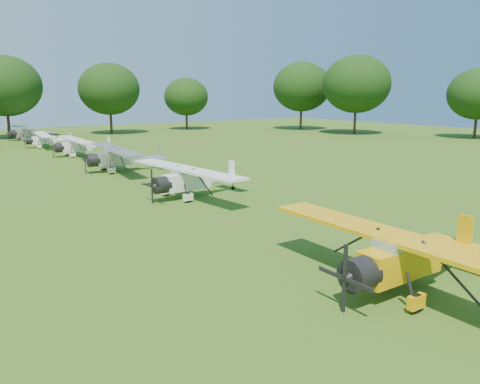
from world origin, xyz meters
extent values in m
plane|color=#2D5314|center=(0.00, 0.00, 0.00)|extent=(160.00, 160.00, 0.00)
cylinder|color=black|center=(58.91, 14.93, 2.01)|extent=(0.44, 0.44, 4.02)
ellipsoid|color=black|center=(58.91, 14.93, 6.93)|extent=(9.39, 9.39, 7.98)
cylinder|color=black|center=(49.43, 31.44, 2.50)|extent=(0.44, 0.44, 4.99)
ellipsoid|color=black|center=(49.43, 31.44, 8.60)|extent=(11.65, 11.65, 9.90)
cylinder|color=black|center=(48.89, 44.97, 2.41)|extent=(0.44, 0.44, 4.81)
ellipsoid|color=black|center=(48.89, 44.97, 8.29)|extent=(11.23, 11.23, 9.55)
cylinder|color=black|center=(30.33, 58.05, 1.85)|extent=(0.44, 0.44, 3.70)
ellipsoid|color=black|center=(30.33, 58.05, 6.37)|extent=(8.63, 8.63, 7.34)
cylinder|color=black|center=(14.28, 56.21, 2.25)|extent=(0.44, 0.44, 4.51)
ellipsoid|color=black|center=(14.28, 56.21, 7.77)|extent=(10.52, 10.52, 8.94)
cylinder|color=black|center=(-2.12, 56.74, 2.37)|extent=(0.44, 0.44, 4.74)
ellipsoid|color=black|center=(-2.12, 56.74, 8.16)|extent=(11.05, 11.05, 9.39)
cube|color=#DCA009|center=(-0.59, -15.66, 1.15)|extent=(3.51, 1.05, 1.15)
cone|color=#DCA009|center=(2.37, -15.67, 0.99)|extent=(3.07, 1.00, 0.99)
cube|color=#8CA5B2|center=(-0.70, -15.66, 1.75)|extent=(1.76, 1.02, 0.60)
cylinder|color=black|center=(-2.67, -15.65, 1.15)|extent=(0.99, 1.14, 1.14)
cube|color=black|center=(-3.39, -15.65, 1.15)|extent=(0.07, 0.13, 2.30)
cube|color=#DCA009|center=(-0.70, -15.66, 2.03)|extent=(1.63, 11.63, 0.15)
cube|color=#DCA009|center=(3.47, -15.67, 1.54)|extent=(0.11, 0.60, 1.43)
cube|color=#DCA009|center=(3.36, -15.67, 1.04)|extent=(0.94, 3.07, 0.10)
cylinder|color=black|center=(-1.47, -17.02, 0.33)|extent=(0.66, 0.18, 0.66)
cylinder|color=black|center=(-1.46, -14.28, 0.33)|extent=(0.66, 0.18, 0.66)
cylinder|color=black|center=(3.58, -15.67, 0.13)|extent=(0.26, 0.09, 0.26)
cube|color=white|center=(0.62, 2.49, 1.12)|extent=(3.51, 1.37, 1.12)
cone|color=white|center=(3.49, 2.80, 0.96)|extent=(3.08, 1.28, 0.96)
cube|color=#8CA5B2|center=(0.51, 2.48, 1.71)|extent=(1.81, 1.16, 0.59)
cylinder|color=black|center=(-1.40, 2.27, 1.12)|extent=(1.08, 1.21, 1.11)
cube|color=black|center=(-2.09, 2.20, 1.12)|extent=(0.08, 0.13, 2.25)
cube|color=white|center=(0.51, 2.48, 1.98)|extent=(2.75, 11.44, 0.15)
cube|color=white|center=(4.55, 2.91, 1.50)|extent=(0.17, 0.60, 1.39)
cube|color=white|center=(4.45, 2.90, 1.02)|extent=(1.22, 3.07, 0.10)
cylinder|color=black|center=(-0.09, 1.07, 0.32)|extent=(0.66, 0.24, 0.64)
cylinder|color=black|center=(-0.37, 3.73, 0.32)|extent=(0.66, 0.24, 0.64)
cylinder|color=black|center=(4.66, 2.92, 0.13)|extent=(0.26, 0.11, 0.26)
cube|color=#B8B7BC|center=(0.56, 15.87, 1.16)|extent=(3.62, 1.36, 1.16)
cone|color=#B8B7BC|center=(3.54, 15.61, 1.00)|extent=(3.18, 1.27, 1.00)
cube|color=#8CA5B2|center=(0.45, 15.88, 1.77)|extent=(1.86, 1.17, 0.61)
cylinder|color=black|center=(-1.54, 16.06, 1.16)|extent=(1.09, 1.24, 1.15)
cube|color=black|center=(-2.26, 16.12, 1.16)|extent=(0.08, 0.14, 2.33)
cube|color=#B8B7BC|center=(0.45, 15.88, 2.05)|extent=(2.64, 11.84, 0.16)
cube|color=#B8B7BC|center=(4.64, 15.51, 1.55)|extent=(0.16, 0.62, 1.44)
cube|color=#B8B7BC|center=(4.53, 15.52, 1.05)|extent=(1.21, 3.17, 0.10)
cylinder|color=black|center=(-0.45, 14.57, 0.33)|extent=(0.68, 0.24, 0.66)
cylinder|color=black|center=(-0.20, 17.33, 0.33)|extent=(0.68, 0.24, 0.66)
cylinder|color=black|center=(4.75, 15.50, 0.13)|extent=(0.27, 0.11, 0.27)
cube|color=white|center=(0.57, 28.92, 1.07)|extent=(3.25, 0.99, 1.07)
cone|color=white|center=(3.31, 28.90, 0.91)|extent=(2.85, 0.93, 0.91)
cube|color=#8CA5B2|center=(0.47, 28.92, 1.62)|extent=(1.63, 0.94, 0.56)
cylinder|color=black|center=(-1.36, 28.93, 1.07)|extent=(0.92, 1.06, 1.06)
cube|color=black|center=(-2.02, 28.93, 1.07)|extent=(0.06, 0.12, 2.13)
cube|color=white|center=(0.47, 28.92, 1.88)|extent=(1.55, 10.77, 0.14)
cube|color=white|center=(4.32, 28.89, 1.42)|extent=(0.11, 0.56, 1.32)
cube|color=white|center=(4.22, 28.89, 0.96)|extent=(0.88, 2.85, 0.09)
cylinder|color=black|center=(-0.25, 27.65, 0.30)|extent=(0.61, 0.17, 0.61)
cylinder|color=black|center=(-0.23, 30.19, 0.30)|extent=(0.61, 0.17, 0.61)
cylinder|color=black|center=(4.43, 28.89, 0.12)|extent=(0.24, 0.08, 0.24)
cube|color=white|center=(-0.52, 40.25, 0.97)|extent=(3.03, 1.15, 0.97)
cone|color=white|center=(1.97, 40.02, 0.83)|extent=(2.66, 1.07, 0.83)
cube|color=#8CA5B2|center=(-0.61, 40.26, 1.48)|extent=(1.55, 0.98, 0.51)
cylinder|color=black|center=(-2.27, 40.41, 0.97)|extent=(0.92, 1.03, 0.96)
cube|color=black|center=(-2.87, 40.46, 0.97)|extent=(0.07, 0.12, 1.94)
cube|color=white|center=(-0.61, 40.26, 1.71)|extent=(2.23, 9.89, 0.13)
cube|color=white|center=(2.89, 39.94, 1.30)|extent=(0.14, 0.52, 1.20)
cube|color=white|center=(2.80, 39.95, 0.88)|extent=(1.02, 2.65, 0.08)
cylinder|color=black|center=(-1.36, 39.16, 0.28)|extent=(0.57, 0.20, 0.56)
cylinder|color=black|center=(-1.15, 41.47, 0.28)|extent=(0.57, 0.20, 0.56)
cylinder|color=black|center=(2.99, 39.93, 0.11)|extent=(0.23, 0.09, 0.22)
cube|color=#B8B7BC|center=(-0.38, 52.31, 1.09)|extent=(3.41, 1.29, 1.09)
cone|color=#B8B7BC|center=(2.42, 52.57, 0.94)|extent=(2.99, 1.20, 0.94)
cube|color=#8CA5B2|center=(-0.49, 52.30, 1.67)|extent=(1.75, 1.11, 0.57)
cylinder|color=black|center=(-2.36, 52.13, 1.09)|extent=(1.03, 1.16, 1.08)
cube|color=black|center=(-3.03, 52.07, 1.09)|extent=(0.07, 0.13, 2.19)
cube|color=#B8B7BC|center=(-0.49, 52.30, 1.93)|extent=(2.52, 11.14, 0.15)
cube|color=#B8B7BC|center=(3.45, 52.67, 1.46)|extent=(0.16, 0.58, 1.35)
cube|color=#B8B7BC|center=(3.35, 52.66, 0.99)|extent=(1.15, 2.99, 0.09)
cylinder|color=black|center=(-1.09, 50.94, 0.31)|extent=(0.64, 0.22, 0.63)
cylinder|color=black|center=(-1.33, 53.53, 0.31)|extent=(0.64, 0.22, 0.63)
cylinder|color=black|center=(3.56, 52.67, 0.13)|extent=(0.26, 0.11, 0.25)
camera|label=1|loc=(-14.17, -25.39, 6.98)|focal=35.00mm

